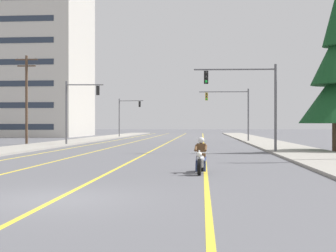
# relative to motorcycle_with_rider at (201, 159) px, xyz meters

# --- Properties ---
(ground_plane) EXTENTS (400.00, 400.00, 0.00)m
(ground_plane) POSITION_rel_motorcycle_with_rider_xyz_m (-3.85, -6.73, -0.59)
(ground_plane) COLOR #5B5B60
(lane_stripe_center) EXTENTS (0.16, 100.00, 0.01)m
(lane_stripe_center) POSITION_rel_motorcycle_with_rider_xyz_m (-3.77, 38.27, -0.58)
(lane_stripe_center) COLOR yellow
(lane_stripe_center) RESTS_ON ground
(lane_stripe_left) EXTENTS (0.16, 100.00, 0.01)m
(lane_stripe_left) POSITION_rel_motorcycle_with_rider_xyz_m (-7.86, 38.27, -0.58)
(lane_stripe_left) COLOR yellow
(lane_stripe_left) RESTS_ON ground
(lane_stripe_right) EXTENTS (0.16, 100.00, 0.01)m
(lane_stripe_right) POSITION_rel_motorcycle_with_rider_xyz_m (0.20, 38.27, -0.58)
(lane_stripe_right) COLOR yellow
(lane_stripe_right) RESTS_ON ground
(lane_stripe_far_left) EXTENTS (0.16, 100.00, 0.01)m
(lane_stripe_far_left) POSITION_rel_motorcycle_with_rider_xyz_m (-11.04, 38.27, -0.58)
(lane_stripe_far_left) COLOR yellow
(lane_stripe_far_left) RESTS_ON ground
(sidewalk_kerb_right) EXTENTS (4.40, 110.00, 0.14)m
(sidewalk_kerb_right) POSITION_rel_motorcycle_with_rider_xyz_m (6.96, 33.27, -0.52)
(sidewalk_kerb_right) COLOR #9E998E
(sidewalk_kerb_right) RESTS_ON ground
(sidewalk_kerb_left) EXTENTS (4.40, 110.00, 0.14)m
(sidewalk_kerb_left) POSITION_rel_motorcycle_with_rider_xyz_m (-14.66, 33.27, -0.52)
(sidewalk_kerb_left) COLOR #9E998E
(sidewalk_kerb_left) RESTS_ON ground
(motorcycle_with_rider) EXTENTS (0.70, 2.19, 1.46)m
(motorcycle_with_rider) POSITION_rel_motorcycle_with_rider_xyz_m (0.00, 0.00, 0.00)
(motorcycle_with_rider) COLOR black
(motorcycle_with_rider) RESTS_ON ground
(traffic_signal_near_right) EXTENTS (5.76, 0.49, 6.20)m
(traffic_signal_near_right) POSITION_rel_motorcycle_with_rider_xyz_m (3.47, 13.29, 3.56)
(traffic_signal_near_right) COLOR #56565B
(traffic_signal_near_right) RESTS_ON ground
(traffic_signal_near_left) EXTENTS (3.67, 0.53, 6.20)m
(traffic_signal_near_left) POSITION_rel_motorcycle_with_rider_xyz_m (-12.02, 24.14, 3.43)
(traffic_signal_near_left) COLOR #56565B
(traffic_signal_near_left) RESTS_ON ground
(traffic_signal_mid_right) EXTENTS (5.80, 0.45, 6.20)m
(traffic_signal_mid_right) POSITION_rel_motorcycle_with_rider_xyz_m (3.72, 34.33, 3.57)
(traffic_signal_mid_right) COLOR #56565B
(traffic_signal_mid_right) RESTS_ON ground
(traffic_signal_mid_left) EXTENTS (4.01, 0.43, 6.20)m
(traffic_signal_mid_left) POSITION_rel_motorcycle_with_rider_xyz_m (-12.10, 52.60, 3.46)
(traffic_signal_mid_left) COLOR #56565B
(traffic_signal_mid_left) RESTS_ON ground
(utility_pole_left_near) EXTENTS (2.32, 0.26, 9.01)m
(utility_pole_left_near) POSITION_rel_motorcycle_with_rider_xyz_m (-17.72, 25.91, 4.28)
(utility_pole_left_near) COLOR #4C3828
(utility_pole_left_near) RESTS_ON ground
(conifer_tree_right_verge_near) EXTENTS (5.12, 5.12, 11.26)m
(conifer_tree_right_verge_near) POSITION_rel_motorcycle_with_rider_xyz_m (9.57, 14.57, 4.57)
(conifer_tree_right_verge_near) COLOR #4C3828
(conifer_tree_right_verge_near) RESTS_ON ground
(apartment_building_far_left_block) EXTENTS (29.61, 17.36, 30.86)m
(apartment_building_far_left_block) POSITION_rel_motorcycle_with_rider_xyz_m (-35.28, 58.22, 14.84)
(apartment_building_far_left_block) COLOR beige
(apartment_building_far_left_block) RESTS_ON ground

